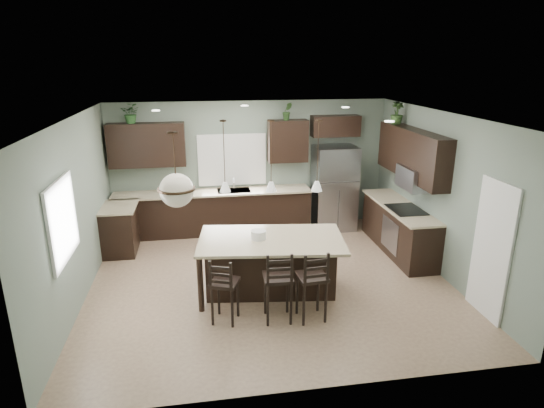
{
  "coord_description": "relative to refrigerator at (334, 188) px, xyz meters",
  "views": [
    {
      "loc": [
        -1.1,
        -6.96,
        3.64
      ],
      "look_at": [
        0.1,
        0.4,
        1.25
      ],
      "focal_mm": 30.0,
      "sensor_mm": 36.0,
      "label": 1
    }
  ],
  "objects": [
    {
      "name": "ground",
      "position": [
        -1.81,
        -2.33,
        -0.93
      ],
      "size": [
        6.0,
        6.0,
        0.0
      ],
      "primitive_type": "plane",
      "color": "#9E8466",
      "rests_on": "ground"
    },
    {
      "name": "pantry_door",
      "position": [
        1.17,
        -3.88,
        0.09
      ],
      "size": [
        0.04,
        0.82,
        2.04
      ],
      "primitive_type": "cube",
      "color": "white",
      "rests_on": "ground"
    },
    {
      "name": "window_back",
      "position": [
        -2.21,
        0.41,
        0.62
      ],
      "size": [
        1.35,
        0.02,
        1.0
      ],
      "primitive_type": "cube",
      "color": "white",
      "rests_on": "room_shell"
    },
    {
      "name": "window_left",
      "position": [
        -4.79,
        -3.13,
        0.62
      ],
      "size": [
        0.02,
        1.1,
        1.0
      ],
      "primitive_type": "cube",
      "color": "white",
      "rests_on": "room_shell"
    },
    {
      "name": "left_return_cabs",
      "position": [
        -4.51,
        -0.63,
        -0.48
      ],
      "size": [
        0.6,
        0.9,
        0.9
      ],
      "primitive_type": "cube",
      "color": "black",
      "rests_on": "ground"
    },
    {
      "name": "left_return_countertop",
      "position": [
        -4.49,
        -0.63,
        -0.01
      ],
      "size": [
        0.66,
        0.96,
        0.04
      ],
      "primitive_type": "cube",
      "color": "#BBB08D",
      "rests_on": "left_return_cabs"
    },
    {
      "name": "back_lower_cabs",
      "position": [
        -2.66,
        0.12,
        -0.48
      ],
      "size": [
        4.2,
        0.6,
        0.9
      ],
      "primitive_type": "cube",
      "color": "black",
      "rests_on": "ground"
    },
    {
      "name": "back_countertop",
      "position": [
        -2.66,
        0.1,
        -0.01
      ],
      "size": [
        4.2,
        0.66,
        0.04
      ],
      "primitive_type": "cube",
      "color": "#BBB08D",
      "rests_on": "back_lower_cabs"
    },
    {
      "name": "sink_inset",
      "position": [
        -2.21,
        0.1,
        0.01
      ],
      "size": [
        0.7,
        0.45,
        0.01
      ],
      "primitive_type": "cube",
      "color": "gray",
      "rests_on": "back_countertop"
    },
    {
      "name": "faucet",
      "position": [
        -2.21,
        0.07,
        0.16
      ],
      "size": [
        0.02,
        0.02,
        0.28
      ],
      "primitive_type": "cylinder",
      "color": "silver",
      "rests_on": "back_countertop"
    },
    {
      "name": "back_upper_left",
      "position": [
        -3.96,
        0.25,
        1.02
      ],
      "size": [
        1.55,
        0.34,
        0.9
      ],
      "primitive_type": "cube",
      "color": "black",
      "rests_on": "room_shell"
    },
    {
      "name": "back_upper_right",
      "position": [
        -1.01,
        0.25,
        1.02
      ],
      "size": [
        0.85,
        0.34,
        0.9
      ],
      "primitive_type": "cube",
      "color": "black",
      "rests_on": "room_shell"
    },
    {
      "name": "fridge_header",
      "position": [
        0.04,
        0.25,
        1.32
      ],
      "size": [
        1.05,
        0.34,
        0.45
      ],
      "primitive_type": "cube",
      "color": "black",
      "rests_on": "room_shell"
    },
    {
      "name": "right_lower_cabs",
      "position": [
        0.89,
        -1.45,
        -0.48
      ],
      "size": [
        0.6,
        2.35,
        0.9
      ],
      "primitive_type": "cube",
      "color": "black",
      "rests_on": "ground"
    },
    {
      "name": "right_countertop",
      "position": [
        0.87,
        -1.45,
        -0.01
      ],
      "size": [
        0.66,
        2.35,
        0.04
      ],
      "primitive_type": "cube",
      "color": "#BBB08D",
      "rests_on": "right_lower_cabs"
    },
    {
      "name": "cooktop",
      "position": [
        0.87,
        -1.73,
        0.02
      ],
      "size": [
        0.58,
        0.75,
        0.02
      ],
      "primitive_type": "cube",
      "color": "black",
      "rests_on": "right_countertop"
    },
    {
      "name": "wall_oven_front",
      "position": [
        0.59,
        -1.73,
        -0.48
      ],
      "size": [
        0.01,
        0.72,
        0.6
      ],
      "primitive_type": "cube",
      "color": "gray",
      "rests_on": "right_lower_cabs"
    },
    {
      "name": "right_upper_cabs",
      "position": [
        1.02,
        -1.45,
        1.02
      ],
      "size": [
        0.34,
        2.35,
        0.9
      ],
      "primitive_type": "cube",
      "color": "black",
      "rests_on": "room_shell"
    },
    {
      "name": "microwave",
      "position": [
        0.97,
        -1.73,
        0.62
      ],
      "size": [
        0.4,
        0.75,
        0.4
      ],
      "primitive_type": "cube",
      "color": "gray",
      "rests_on": "right_upper_cabs"
    },
    {
      "name": "refrigerator",
      "position": [
        0.0,
        0.0,
        0.0
      ],
      "size": [
        0.9,
        0.74,
        1.85
      ],
      "primitive_type": "cube",
      "color": "gray",
      "rests_on": "ground"
    },
    {
      "name": "kitchen_island",
      "position": [
        -1.84,
        -2.7,
        -0.46
      ],
      "size": [
        2.43,
        1.57,
        0.92
      ],
      "primitive_type": "cube",
      "rotation": [
        0.0,
        0.0,
        -0.13
      ],
      "color": "black",
      "rests_on": "ground"
    },
    {
      "name": "serving_dish",
      "position": [
        -2.04,
        -2.67,
        0.07
      ],
      "size": [
        0.24,
        0.24,
        0.14
      ],
      "primitive_type": "cylinder",
      "color": "silver",
      "rests_on": "kitchen_island"
    },
    {
      "name": "bar_stool_left",
      "position": [
        -2.64,
        -3.47,
        -0.42
      ],
      "size": [
        0.48,
        0.48,
        1.01
      ],
      "primitive_type": "cube",
      "rotation": [
        0.0,
        0.0,
        -0.36
      ],
      "color": "black",
      "rests_on": "ground"
    },
    {
      "name": "bar_stool_center",
      "position": [
        -1.88,
        -3.55,
        -0.37
      ],
      "size": [
        0.43,
        0.43,
        1.11
      ],
      "primitive_type": "cube",
      "rotation": [
        0.0,
        0.0,
        -0.04
      ],
      "color": "black",
      "rests_on": "ground"
    },
    {
      "name": "bar_stool_right",
      "position": [
        -1.4,
        -3.6,
        -0.37
      ],
      "size": [
        0.44,
        0.44,
        1.1
      ],
      "primitive_type": "cube",
      "rotation": [
        0.0,
        0.0,
        0.08
      ],
      "color": "black",
      "rests_on": "ground"
    },
    {
      "name": "pendant_left",
      "position": [
        -2.54,
        -2.61,
        1.32
      ],
      "size": [
        0.17,
        0.17,
        1.1
      ],
      "primitive_type": null,
      "color": "white",
      "rests_on": "room_shell"
    },
    {
      "name": "pendant_center",
      "position": [
        -1.84,
        -2.7,
        1.32
      ],
      "size": [
        0.17,
        0.17,
        1.1
      ],
      "primitive_type": null,
      "color": "silver",
      "rests_on": "room_shell"
    },
    {
      "name": "pendant_right",
      "position": [
        -1.15,
        -2.79,
        1.32
      ],
      "size": [
        0.17,
        0.17,
        1.1
      ],
      "primitive_type": null,
      "color": "white",
      "rests_on": "room_shell"
    },
    {
      "name": "chandelier",
      "position": [
        -3.21,
        -3.64,
        1.39
      ],
      "size": [
        0.48,
        0.48,
        0.97
      ],
      "primitive_type": null,
      "color": "beige",
      "rests_on": "room_shell"
    },
    {
      "name": "plant_back_left",
      "position": [
        -4.21,
        0.22,
        1.68
      ],
      "size": [
        0.41,
        0.36,
        0.41
      ],
      "primitive_type": "imported",
      "rotation": [
        0.0,
        0.0,
        -0.13
      ],
      "color": "#244D21",
      "rests_on": "back_upper_left"
    },
    {
      "name": "plant_back_right",
      "position": [
        -1.03,
        0.22,
        1.66
      ],
      "size": [
        0.21,
        0.17,
        0.37
      ],
      "primitive_type": "imported",
      "rotation": [
        0.0,
        0.0,
        0.03
      ],
      "color": "#2F5324",
      "rests_on": "back_upper_right"
    },
    {
      "name": "plant_right_wall",
      "position": [
        0.99,
        -0.72,
        1.69
      ],
      "size": [
        0.27,
        0.27,
        0.44
      ],
      "primitive_type": "imported",
      "rotation": [
        0.0,
        0.0,
        -0.1
      ],
      "color": "#2F4E22",
      "rests_on": "right_upper_cabs"
    },
    {
      "name": "room_shell",
      "position": [
        -1.81,
        -2.33,
        0.77
      ],
      "size": [
        6.0,
        6.0,
        6.0
      ],
      "color": "slate",
      "rests_on": "ground"
    }
  ]
}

